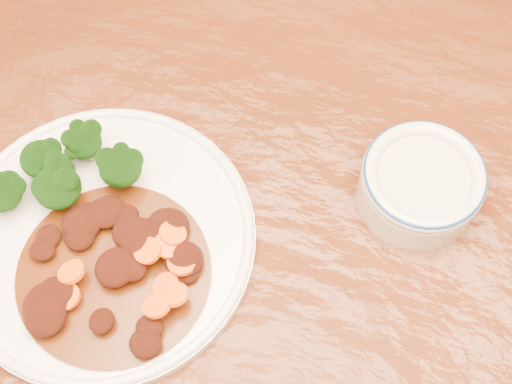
# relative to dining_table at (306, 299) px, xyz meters

# --- Properties ---
(dining_table) EXTENTS (1.56, 1.01, 0.75)m
(dining_table) POSITION_rel_dining_table_xyz_m (0.00, 0.00, 0.00)
(dining_table) COLOR #4D1E0D
(dining_table) RESTS_ON ground
(dinner_plate) EXTENTS (0.28, 0.28, 0.02)m
(dinner_plate) POSITION_rel_dining_table_xyz_m (-0.20, -0.02, 0.09)
(dinner_plate) COLOR white
(dinner_plate) RESTS_ON dining_table
(broccoli_florets) EXTENTS (0.14, 0.11, 0.05)m
(broccoli_florets) POSITION_rel_dining_table_xyz_m (-0.25, 0.03, 0.12)
(broccoli_florets) COLOR #608544
(broccoli_florets) RESTS_ON dinner_plate
(mince_stew) EXTENTS (0.18, 0.18, 0.03)m
(mince_stew) POSITION_rel_dining_table_xyz_m (-0.18, -0.04, 0.10)
(mince_stew) COLOR #4B2008
(mince_stew) RESTS_ON dinner_plate
(dip_bowl) EXTENTS (0.12, 0.12, 0.05)m
(dip_bowl) POSITION_rel_dining_table_xyz_m (0.08, 0.10, 0.11)
(dip_bowl) COLOR silver
(dip_bowl) RESTS_ON dining_table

